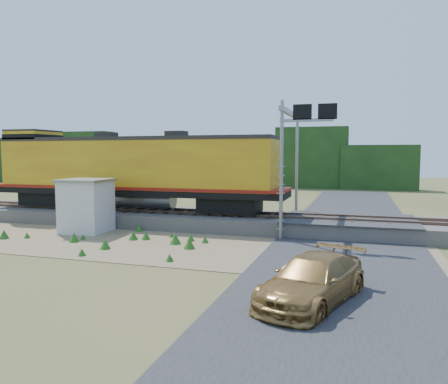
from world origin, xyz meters
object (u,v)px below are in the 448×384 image
(shed, at_px, (86,205))
(signal_gantry, at_px, (295,137))
(locomotive, at_px, (130,169))
(car, at_px, (312,280))

(shed, distance_m, signal_gantry, 12.11)
(locomotive, distance_m, signal_gantry, 10.64)
(locomotive, height_order, signal_gantry, signal_gantry)
(car, bearing_deg, signal_gantry, 119.42)
(signal_gantry, height_order, car, signal_gantry)
(locomotive, xyz_separation_m, signal_gantry, (10.46, -0.66, 1.83))
(signal_gantry, xyz_separation_m, car, (2.15, -11.18, -4.58))
(shed, xyz_separation_m, signal_gantry, (11.07, 3.16, 3.75))
(locomotive, height_order, shed, locomotive)
(shed, distance_m, car, 15.49)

